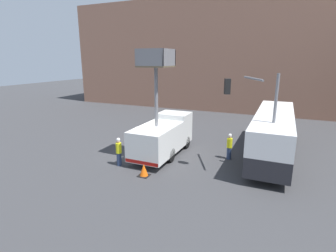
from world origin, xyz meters
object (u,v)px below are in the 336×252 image
at_px(city_bus, 273,131).
at_px(road_worker_near_truck, 119,152).
at_px(traffic_light_pole, 258,108).
at_px(traffic_cone_near_truck, 144,170).
at_px(utility_truck, 163,134).
at_px(road_worker_directing, 229,146).

height_order(city_bus, road_worker_near_truck, city_bus).
xyz_separation_m(city_bus, road_worker_near_truck, (-9.24, -6.22, -0.91)).
distance_m(traffic_light_pole, road_worker_near_truck, 9.28).
relative_size(road_worker_near_truck, traffic_cone_near_truck, 2.53).
relative_size(utility_truck, road_worker_directing, 4.03).
bearing_deg(city_bus, traffic_light_pole, -175.22).
bearing_deg(road_worker_near_truck, road_worker_directing, 80.95).
bearing_deg(traffic_light_pole, road_worker_directing, 138.86).
height_order(traffic_light_pole, road_worker_directing, traffic_light_pole).
relative_size(city_bus, traffic_light_pole, 1.92).
distance_m(city_bus, road_worker_directing, 3.53).
bearing_deg(traffic_light_pole, traffic_cone_near_truck, -150.87).
height_order(traffic_light_pole, road_worker_near_truck, traffic_light_pole).
height_order(city_bus, traffic_light_pole, traffic_light_pole).
height_order(road_worker_directing, traffic_cone_near_truck, road_worker_directing).
relative_size(road_worker_directing, traffic_cone_near_truck, 2.45).
xyz_separation_m(utility_truck, city_bus, (7.40, 3.17, 0.25)).
bearing_deg(traffic_light_pole, city_bus, 75.91).
bearing_deg(traffic_cone_near_truck, city_bus, 45.20).
relative_size(utility_truck, city_bus, 0.64).
distance_m(road_worker_near_truck, road_worker_directing, 7.74).
distance_m(traffic_light_pole, road_worker_directing, 4.00).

